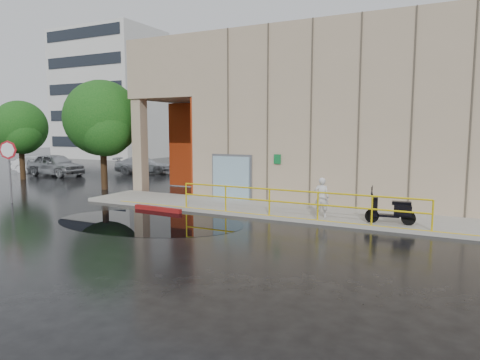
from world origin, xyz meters
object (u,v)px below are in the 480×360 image
(stop_sign, at_px, (9,158))
(red_curb, at_px, (158,209))
(car_a, at_px, (55,165))
(person, at_px, (322,197))
(tree_near, at_px, (103,121))
(tree_far, at_px, (21,129))
(scooter, at_px, (391,203))
(car_b, at_px, (37,164))
(car_c, at_px, (143,165))

(stop_sign, height_order, red_curb, stop_sign)
(red_curb, bearing_deg, car_a, 153.11)
(person, xyz_separation_m, tree_near, (-13.35, 2.72, 2.97))
(red_curb, relative_size, tree_far, 0.45)
(scooter, relative_size, tree_far, 0.32)
(stop_sign, distance_m, car_b, 15.32)
(scooter, relative_size, red_curb, 0.71)
(car_c, distance_m, tree_far, 8.83)
(stop_sign, relative_size, red_curb, 1.21)
(tree_near, bearing_deg, scooter, -9.92)
(scooter, height_order, tree_near, tree_near)
(car_b, relative_size, tree_far, 0.72)
(car_b, bearing_deg, tree_far, -151.11)
(stop_sign, distance_m, car_a, 12.18)
(stop_sign, bearing_deg, tree_near, 86.02)
(scooter, relative_size, stop_sign, 0.59)
(scooter, xyz_separation_m, stop_sign, (-16.54, -2.53, 1.19))
(stop_sign, xyz_separation_m, car_b, (-11.28, 10.27, -1.45))
(car_c, bearing_deg, tree_near, -176.62)
(scooter, bearing_deg, car_b, 158.67)
(person, relative_size, car_b, 0.39)
(car_b, bearing_deg, car_c, -81.45)
(stop_sign, bearing_deg, person, 14.20)
(person, xyz_separation_m, red_curb, (-6.70, -1.14, -0.81))
(stop_sign, bearing_deg, tree_far, 144.34)
(person, bearing_deg, scooter, 174.66)
(car_b, relative_size, car_c, 0.88)
(car_b, bearing_deg, tree_near, -125.63)
(car_a, xyz_separation_m, tree_far, (0.01, -2.67, 2.59))
(tree_far, bearing_deg, tree_near, -8.04)
(tree_near, bearing_deg, car_a, 155.77)
(person, bearing_deg, car_b, -21.27)
(person, distance_m, car_c, 20.45)
(stop_sign, height_order, tree_far, tree_far)
(person, bearing_deg, stop_sign, 5.96)
(tree_near, bearing_deg, car_b, 157.48)
(tree_far, bearing_deg, car_b, 132.00)
(tree_near, bearing_deg, person, -11.53)
(car_a, xyz_separation_m, tree_near, (8.64, -3.89, 3.05))
(scooter, relative_size, car_a, 0.35)
(car_a, height_order, car_b, car_a)
(car_b, distance_m, tree_near, 13.39)
(tree_far, bearing_deg, person, -10.17)
(stop_sign, distance_m, tree_far, 10.32)
(red_curb, xyz_separation_m, car_b, (-18.66, 8.84, 0.55))
(person, relative_size, tree_far, 0.28)
(red_curb, bearing_deg, car_b, 154.65)
(person, relative_size, stop_sign, 0.51)
(scooter, distance_m, stop_sign, 16.78)
(car_c, height_order, tree_far, tree_far)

